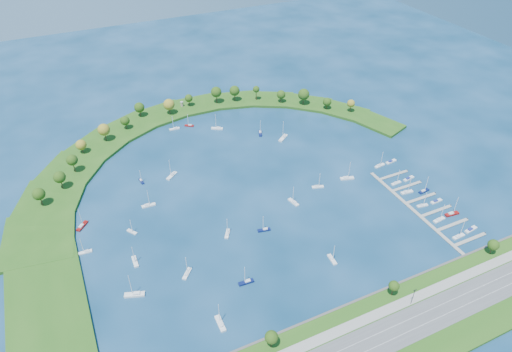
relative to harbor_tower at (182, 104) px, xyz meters
name	(u,v)px	position (x,y,z in m)	size (l,w,h in m)	color
ground	(252,187)	(8.46, -119.71, -4.11)	(700.00, 700.00, 0.00)	#072B45
south_shoreline	(369,342)	(8.49, -242.59, -3.11)	(420.00, 43.10, 11.60)	#235015
breakwater	(161,164)	(-37.87, -70.99, -3.12)	(286.74, 247.64, 2.00)	#235015
breakwater_trees	(189,115)	(-3.40, -30.67, 6.32)	(240.11, 90.03, 14.30)	#382314
harbor_tower	(182,104)	(0.00, 0.00, 0.00)	(2.60, 2.60, 4.10)	gray
dock_system	(423,206)	(93.75, -180.71, -3.75)	(24.28, 82.00, 1.60)	gray
moored_boat_0	(260,133)	(41.04, -63.14, -3.20)	(5.10, 8.39, 11.94)	#0A1444
moored_boat_1	(132,231)	(-70.35, -128.46, -3.26)	(5.29, 6.51, 9.75)	silver
moored_boat_2	(175,128)	(-15.54, -29.72, -3.21)	(8.00, 2.65, 11.59)	silver
moored_boat_3	(347,178)	(68.13, -137.95, -3.16)	(9.41, 4.98, 13.33)	silver
moored_boat_4	(264,229)	(-1.97, -158.66, -3.23)	(7.63, 3.42, 10.84)	#0A1444
moored_boat_5	(189,125)	(-3.78, -29.74, -3.24)	(6.99, 5.44, 10.34)	maroon
moored_boat_6	(85,252)	(-96.48, -133.56, -3.24)	(7.19, 2.32, 10.45)	silver
moored_boat_7	(82,226)	(-95.07, -111.81, -3.18)	(7.55, 8.08, 12.72)	maroon
moored_boat_8	(227,233)	(-22.07, -152.84, -3.23)	(5.71, 7.47, 11.00)	silver
moored_boat_9	(246,282)	(-26.53, -188.87, -3.21)	(8.05, 2.66, 11.67)	#0A1444
moored_boat_10	(148,205)	(-56.11, -110.00, -3.19)	(8.40, 2.70, 12.21)	silver
moored_boat_11	(332,259)	(20.71, -194.06, -3.22)	(2.77, 7.80, 11.25)	silver
moored_boat_12	(318,186)	(46.20, -137.57, -3.23)	(7.83, 4.23, 11.09)	silver
moored_boat_13	(283,137)	(53.57, -76.52, -3.10)	(9.93, 8.44, 15.07)	silver
moored_boat_14	(141,181)	(-54.21, -84.02, -3.26)	(2.54, 6.61, 9.47)	#0A1444
moored_boat_15	(294,202)	(24.85, -144.50, -3.20)	(3.99, 8.55, 12.13)	silver
moored_boat_16	(135,261)	(-73.86, -151.56, -3.20)	(2.45, 8.25, 12.06)	silver
moored_boat_17	(172,175)	(-34.63, -86.91, -3.15)	(8.87, 7.81, 13.63)	silver
moored_boat_18	(135,294)	(-78.89, -173.04, -3.12)	(10.18, 5.80, 14.44)	silver
moored_boat_19	(217,128)	(14.16, -43.01, -3.17)	(8.87, 6.66, 13.01)	silver
moored_boat_20	(220,323)	(-47.14, -205.99, -3.15)	(2.75, 9.25, 13.52)	silver
moored_boat_21	(187,273)	(-51.70, -171.08, -3.21)	(6.86, 7.48, 11.68)	silver
docked_boat_0	(459,236)	(93.98, -209.39, -3.21)	(8.00, 2.55, 11.64)	silver
docked_boat_1	(471,230)	(104.43, -208.15, -3.47)	(8.77, 3.56, 1.74)	silver
docked_boat_2	(439,219)	(93.98, -194.22, -3.21)	(8.15, 2.98, 11.72)	silver
docked_boat_3	(452,214)	(104.46, -193.48, -3.17)	(9.02, 3.36, 12.95)	maroon
docked_boat_4	(422,205)	(94.00, -180.09, -3.24)	(7.33, 3.06, 10.45)	silver
docked_boat_5	(436,201)	(104.44, -180.63, -3.51)	(8.09, 2.56, 1.63)	silver
docked_boat_6	(407,192)	(93.97, -165.94, -3.20)	(8.40, 3.14, 12.06)	silver
docked_boat_7	(424,191)	(104.48, -169.62, -3.22)	(8.01, 3.17, 11.46)	#0A1444
docked_boat_8	(396,183)	(93.99, -155.59, -3.24)	(7.30, 2.47, 10.56)	silver
docked_boat_9	(409,179)	(104.44, -155.29, -3.48)	(8.57, 3.68, 1.69)	silver
docked_boat_10	(380,165)	(96.38, -135.40, -3.21)	(8.08, 3.16, 11.57)	silver
docked_boat_11	(391,162)	(106.33, -134.85, -3.48)	(8.54, 3.30, 1.70)	silver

